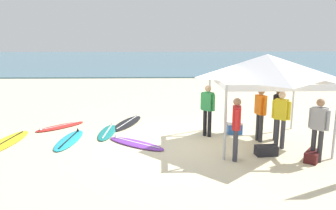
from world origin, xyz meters
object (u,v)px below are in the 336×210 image
at_px(surfboard_yellow, 6,142).
at_px(person_grey, 319,126).
at_px(person_red, 236,125).
at_px(surfboard_red, 60,126).
at_px(gear_bag_by_pole, 266,150).
at_px(cooler_box, 235,128).
at_px(surfboard_purple, 136,143).
at_px(person_black, 278,110).
at_px(person_yellow, 281,116).
at_px(surfboard_teal, 107,132).
at_px(surfboard_cyan, 69,140).
at_px(surfboard_black, 128,123).
at_px(person_orange, 260,111).
at_px(canopy_tent, 267,66).
at_px(person_green, 208,107).
at_px(gear_bag_near_tent, 313,156).

relative_size(surfboard_yellow, person_grey, 1.50).
relative_size(surfboard_yellow, person_red, 1.50).
relative_size(surfboard_red, gear_bag_by_pole, 2.85).
xyz_separation_m(surfboard_yellow, person_red, (6.83, -1.58, 0.95)).
height_order(gear_bag_by_pole, cooler_box, cooler_box).
relative_size(surfboard_yellow, surfboard_purple, 1.25).
bearing_deg(person_black, person_yellow, -102.86).
bearing_deg(surfboard_yellow, surfboard_red, 56.80).
height_order(surfboard_teal, surfboard_purple, same).
distance_m(surfboard_cyan, gear_bag_by_pole, 6.05).
height_order(surfboard_black, person_orange, person_orange).
xyz_separation_m(canopy_tent, surfboard_red, (-6.86, 1.85, -2.35)).
bearing_deg(surfboard_black, person_yellow, -30.88).
distance_m(surfboard_purple, person_orange, 4.01).
bearing_deg(cooler_box, person_orange, -54.17).
distance_m(surfboard_yellow, person_orange, 8.01).
distance_m(canopy_tent, surfboard_teal, 5.66).
bearing_deg(surfboard_red, person_yellow, -18.48).
relative_size(surfboard_red, cooler_box, 3.42).
height_order(person_yellow, person_black, same).
height_order(surfboard_red, surfboard_cyan, same).
distance_m(person_grey, person_yellow, 1.26).
distance_m(surfboard_black, person_green, 3.38).
bearing_deg(person_orange, person_yellow, -58.09).
bearing_deg(cooler_box, gear_bag_by_pole, -78.34).
relative_size(person_red, person_green, 1.00).
bearing_deg(gear_bag_near_tent, surfboard_purple, 162.76).
relative_size(person_grey, gear_bag_by_pole, 2.85).
bearing_deg(person_yellow, surfboard_yellow, 175.84).
height_order(canopy_tent, cooler_box, canopy_tent).
distance_m(person_yellow, person_green, 2.34).
bearing_deg(cooler_box, person_grey, -57.96).
bearing_deg(person_grey, surfboard_black, 143.72).
height_order(surfboard_red, person_red, person_red).
bearing_deg(cooler_box, person_red, -101.88).
bearing_deg(person_grey, person_orange, 120.15).
height_order(surfboard_cyan, person_green, person_green).
height_order(person_orange, cooler_box, person_orange).
height_order(surfboard_teal, person_green, person_green).
height_order(surfboard_black, surfboard_red, same).
xyz_separation_m(person_green, cooler_box, (0.98, 0.27, -0.79)).
bearing_deg(surfboard_yellow, person_green, 5.56).
height_order(surfboard_red, cooler_box, cooler_box).
height_order(person_green, cooler_box, person_green).
relative_size(surfboard_black, gear_bag_by_pole, 3.96).
distance_m(surfboard_purple, surfboard_red, 3.52).
bearing_deg(person_green, person_orange, -19.65).
distance_m(canopy_tent, gear_bag_by_pole, 2.55).
bearing_deg(person_grey, surfboard_red, 155.82).
xyz_separation_m(surfboard_teal, cooler_box, (4.35, -0.15, 0.16)).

